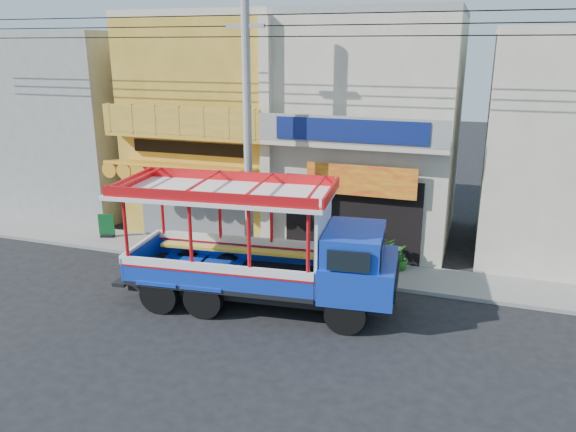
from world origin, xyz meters
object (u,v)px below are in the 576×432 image
(utility_pole, at_px, (252,115))
(songthaew_truck, at_px, (277,250))
(green_sign, at_px, (107,227))
(potted_plant_c, at_px, (401,257))
(potted_plant_b, at_px, (353,255))
(potted_plant_a, at_px, (380,252))

(utility_pole, xyz_separation_m, songthaew_truck, (1.72, -2.49, -3.31))
(green_sign, bearing_deg, utility_pole, -7.42)
(utility_pole, relative_size, potted_plant_c, 32.69)
(songthaew_truck, height_order, potted_plant_b, songthaew_truck)
(utility_pole, xyz_separation_m, potted_plant_b, (3.12, 0.79, -4.46))
(utility_pole, height_order, potted_plant_c, utility_pole)
(utility_pole, relative_size, potted_plant_a, 27.20)
(green_sign, xyz_separation_m, potted_plant_a, (10.27, 0.37, 0.14))
(songthaew_truck, distance_m, green_sign, 8.80)
(green_sign, xyz_separation_m, potted_plant_c, (10.94, 0.33, 0.05))
(green_sign, bearing_deg, potted_plant_b, -0.24)
(utility_pole, distance_m, green_sign, 7.84)
(utility_pole, relative_size, songthaew_truck, 3.56)
(utility_pole, bearing_deg, potted_plant_b, 14.14)
(utility_pole, distance_m, potted_plant_b, 5.50)
(potted_plant_c, bearing_deg, potted_plant_a, -91.21)
(potted_plant_b, relative_size, potted_plant_c, 1.06)
(potted_plant_a, bearing_deg, potted_plant_c, -38.14)
(utility_pole, relative_size, potted_plant_b, 30.93)
(green_sign, relative_size, potted_plant_a, 0.87)
(songthaew_truck, height_order, green_sign, songthaew_truck)
(songthaew_truck, bearing_deg, green_sign, 157.64)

